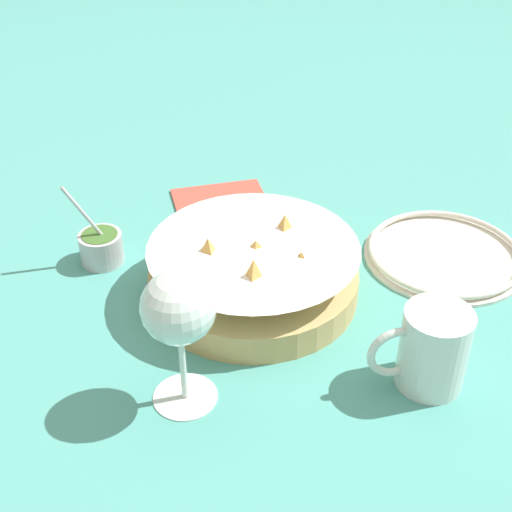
# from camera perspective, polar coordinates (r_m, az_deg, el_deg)

# --- Properties ---
(ground_plane) EXTENTS (4.00, 4.00, 0.00)m
(ground_plane) POSITION_cam_1_polar(r_m,az_deg,el_deg) (0.95, -0.62, -1.62)
(ground_plane) COLOR teal
(food_basket) EXTENTS (0.27, 0.27, 0.10)m
(food_basket) POSITION_cam_1_polar(r_m,az_deg,el_deg) (0.90, 0.02, -1.34)
(food_basket) COLOR tan
(food_basket) RESTS_ON ground_plane
(sauce_cup) EXTENTS (0.07, 0.06, 0.12)m
(sauce_cup) POSITION_cam_1_polar(r_m,az_deg,el_deg) (0.99, -12.30, 0.77)
(sauce_cup) COLOR #B7B7BC
(sauce_cup) RESTS_ON ground_plane
(wine_glass) EXTENTS (0.08, 0.08, 0.16)m
(wine_glass) POSITION_cam_1_polar(r_m,az_deg,el_deg) (0.71, -6.21, -4.47)
(wine_glass) COLOR silver
(wine_glass) RESTS_ON ground_plane
(beer_mug) EXTENTS (0.11, 0.08, 0.10)m
(beer_mug) POSITION_cam_1_polar(r_m,az_deg,el_deg) (0.80, 13.87, -7.42)
(beer_mug) COLOR silver
(beer_mug) RESTS_ON ground_plane
(side_plate) EXTENTS (0.22, 0.22, 0.01)m
(side_plate) POSITION_cam_1_polar(r_m,az_deg,el_deg) (1.02, 14.84, 0.18)
(side_plate) COLOR silver
(side_plate) RESTS_ON ground_plane
(napkin) EXTENTS (0.15, 0.09, 0.01)m
(napkin) POSITION_cam_1_polar(r_m,az_deg,el_deg) (1.12, -2.96, 4.74)
(napkin) COLOR #DB4C3D
(napkin) RESTS_ON ground_plane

